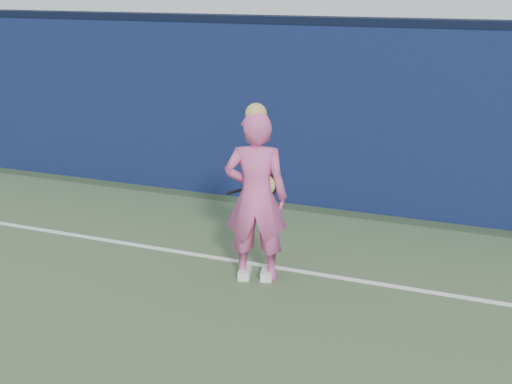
% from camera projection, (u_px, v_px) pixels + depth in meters
% --- Properties ---
extents(backstop_wall, '(24.00, 0.40, 2.50)m').
position_uv_depth(backstop_wall, '(248.00, 111.00, 10.28)').
color(backstop_wall, '#0D1C3B').
rests_on(backstop_wall, ground).
extents(wall_cap, '(24.00, 0.42, 0.10)m').
position_uv_depth(wall_cap, '(248.00, 19.00, 9.90)').
color(wall_cap, black).
rests_on(wall_cap, backstop_wall).
extents(player, '(0.75, 0.59, 1.89)m').
position_uv_depth(player, '(256.00, 197.00, 7.41)').
color(player, '#D95497').
rests_on(player, ground).
extents(racket, '(0.57, 0.20, 0.31)m').
position_uv_depth(racket, '(261.00, 186.00, 7.82)').
color(racket, black).
rests_on(racket, ground).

